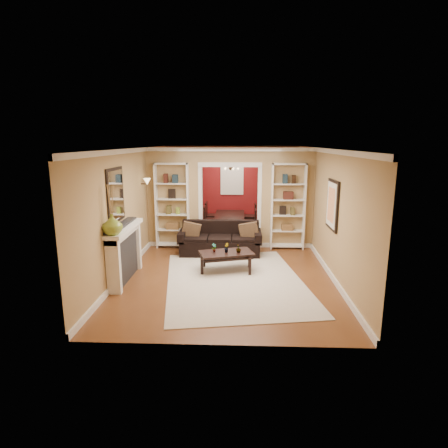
{
  "coord_description": "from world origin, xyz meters",
  "views": [
    {
      "loc": [
        0.26,
        -8.86,
        2.86
      ],
      "look_at": [
        -0.08,
        -0.8,
        1.07
      ],
      "focal_mm": 30.0,
      "sensor_mm": 36.0,
      "label": 1
    }
  ],
  "objects_px": {
    "sofa": "(220,238)",
    "dining_table": "(231,223)",
    "fireplace": "(126,253)",
    "bookshelf_right": "(288,207)",
    "coffee_table": "(226,262)",
    "bookshelf_left": "(172,206)"
  },
  "relations": [
    {
      "from": "fireplace",
      "to": "dining_table",
      "type": "xyz_separation_m",
      "value": [
        2.08,
        4.31,
        -0.29
      ]
    },
    {
      "from": "coffee_table",
      "to": "dining_table",
      "type": "xyz_separation_m",
      "value": [
        0.01,
        3.67,
        0.07
      ]
    },
    {
      "from": "bookshelf_right",
      "to": "fireplace",
      "type": "relative_size",
      "value": 1.35
    },
    {
      "from": "sofa",
      "to": "coffee_table",
      "type": "distance_m",
      "value": 1.34
    },
    {
      "from": "sofa",
      "to": "dining_table",
      "type": "bearing_deg",
      "value": 84.78
    },
    {
      "from": "sofa",
      "to": "fireplace",
      "type": "relative_size",
      "value": 1.24
    },
    {
      "from": "sofa",
      "to": "coffee_table",
      "type": "bearing_deg",
      "value": -81.12
    },
    {
      "from": "bookshelf_left",
      "to": "bookshelf_right",
      "type": "distance_m",
      "value": 3.1
    },
    {
      "from": "sofa",
      "to": "dining_table",
      "type": "distance_m",
      "value": 2.37
    },
    {
      "from": "sofa",
      "to": "fireplace",
      "type": "bearing_deg",
      "value": -133.66
    },
    {
      "from": "fireplace",
      "to": "dining_table",
      "type": "distance_m",
      "value": 4.79
    },
    {
      "from": "coffee_table",
      "to": "bookshelf_left",
      "type": "relative_size",
      "value": 0.51
    },
    {
      "from": "fireplace",
      "to": "dining_table",
      "type": "relative_size",
      "value": 1.02
    },
    {
      "from": "sofa",
      "to": "bookshelf_left",
      "type": "bearing_deg",
      "value": 156.29
    },
    {
      "from": "sofa",
      "to": "dining_table",
      "type": "xyz_separation_m",
      "value": [
        0.22,
        2.36,
        -0.12
      ]
    },
    {
      "from": "dining_table",
      "to": "sofa",
      "type": "bearing_deg",
      "value": 174.78
    },
    {
      "from": "bookshelf_left",
      "to": "coffee_table",
      "type": "bearing_deg",
      "value": -51.13
    },
    {
      "from": "bookshelf_right",
      "to": "dining_table",
      "type": "distance_m",
      "value": 2.52
    },
    {
      "from": "coffee_table",
      "to": "bookshelf_left",
      "type": "bearing_deg",
      "value": 112.07
    },
    {
      "from": "coffee_table",
      "to": "bookshelf_left",
      "type": "height_order",
      "value": "bookshelf_left"
    },
    {
      "from": "sofa",
      "to": "bookshelf_right",
      "type": "height_order",
      "value": "bookshelf_right"
    },
    {
      "from": "coffee_table",
      "to": "dining_table",
      "type": "relative_size",
      "value": 0.7
    }
  ]
}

